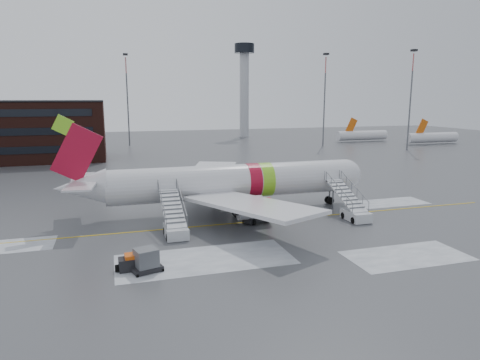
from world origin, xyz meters
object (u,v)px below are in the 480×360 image
object	(u,v)px
airstair_fwd	(352,209)
baggage_tractor	(131,263)
pushback_tug	(255,217)
airliner	(227,182)
uld_container	(146,261)
airstair_aft	(175,224)

from	to	relation	value
airstair_fwd	baggage_tractor	bearing A→B (deg)	-161.98
airstair_fwd	pushback_tug	distance (m)	10.60
airliner	uld_container	world-z (taller)	airliner
airstair_aft	baggage_tractor	world-z (taller)	airstair_aft
airliner	uld_container	xyz separation A→B (m)	(-10.15, -14.71, -2.60)
uld_container	baggage_tractor	bearing A→B (deg)	151.35
airstair_fwd	baggage_tractor	distance (m)	24.56
pushback_tug	airstair_fwd	bearing A→B (deg)	-8.55
airliner	airstair_fwd	bearing A→B (deg)	-28.29
uld_container	airliner	bearing A→B (deg)	55.40
airstair_fwd	pushback_tug	xyz separation A→B (m)	(-10.48, 1.58, -0.42)
airstair_fwd	uld_container	size ratio (longest dim) A/B	3.08
baggage_tractor	uld_container	bearing A→B (deg)	-28.65
pushback_tug	baggage_tractor	distance (m)	15.81
airstair_fwd	airstair_aft	size ratio (longest dim) A/B	1.00
baggage_tractor	airstair_aft	bearing A→B (deg)	60.26
airstair_fwd	baggage_tractor	world-z (taller)	airstair_fwd
airstair_aft	uld_container	xyz separation A→B (m)	(-3.28, -8.18, -0.24)
baggage_tractor	pushback_tug	bearing A→B (deg)	35.47
airstair_fwd	airstair_aft	world-z (taller)	same
pushback_tug	uld_container	size ratio (longest dim) A/B	1.15
airstair_aft	uld_container	world-z (taller)	airstair_aft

